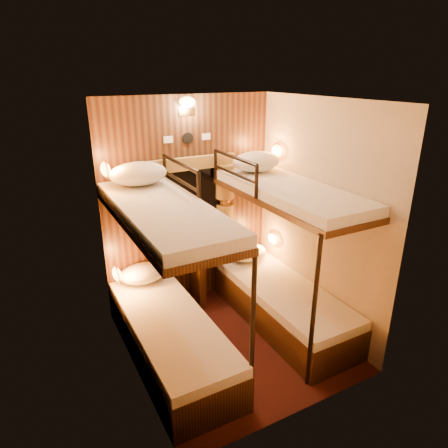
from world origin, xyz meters
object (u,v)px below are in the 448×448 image
bottle_left (198,249)px  table (198,272)px  bunk_right (283,277)px  bunk_left (169,308)px  bottle_right (193,244)px

bottle_left → table: bearing=74.5°
bunk_right → bottle_left: bunk_right is taller
bunk_right → bottle_left: bearing=133.0°
bunk_left → bottle_left: 0.97m
bottle_right → bottle_left: bearing=-83.0°
bunk_left → bunk_right: 1.30m
bunk_left → bunk_right: bearing=0.0°
bottle_right → table: bearing=-47.6°
bottle_left → bottle_right: size_ratio=0.83×
bunk_right → table: bunk_right is taller
bunk_left → bottle_left: (0.63, 0.72, 0.19)m
table → bottle_right: size_ratio=2.44×
bunk_left → table: (0.65, 0.78, -0.14)m
table → bottle_right: 0.35m
table → bottle_left: bearing=-105.5°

